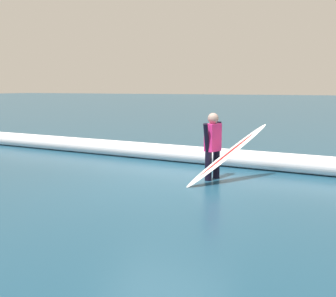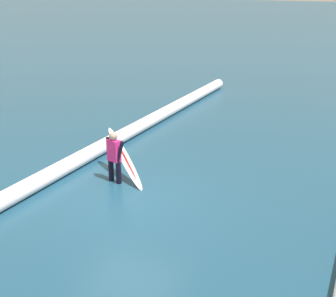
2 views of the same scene
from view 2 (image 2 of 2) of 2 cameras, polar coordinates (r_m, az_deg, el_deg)
ground_plane at (r=11.44m, az=-4.76°, el=-6.07°), size 190.06×190.06×0.00m
surfer at (r=12.08m, az=-6.54°, el=-0.74°), size 0.29×0.59×1.36m
surfboard at (r=12.39m, az=-5.27°, el=-1.12°), size 1.35×1.71×1.15m
wave_crest_foreground at (r=12.78m, az=-13.12°, el=-2.59°), size 23.67×1.63×0.42m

